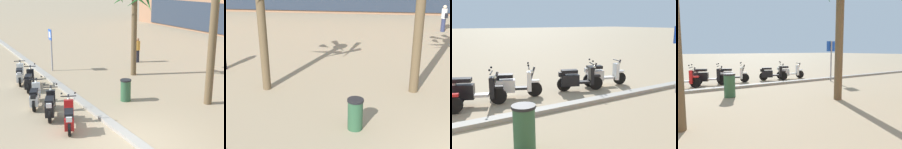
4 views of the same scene
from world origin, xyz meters
The scene contains 2 objects.
pedestrian_strolling_near_curb centered at (1.25, 13.89, 0.85)m, with size 0.35×0.46×1.61m.
litter_bin centered at (-3.48, 1.86, 0.48)m, with size 0.48×0.48×0.95m.
Camera 2 is at (-3.12, -6.72, 5.10)m, focal length 53.73 mm.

